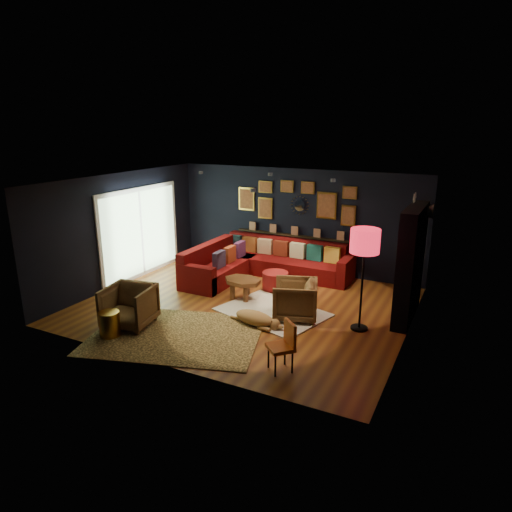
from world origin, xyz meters
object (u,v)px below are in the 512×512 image
at_px(armchair_right, 295,298).
at_px(floor_lamp, 365,245).
at_px(dog, 255,315).
at_px(pouf, 275,280).
at_px(sectional, 258,264).
at_px(armchair_left, 129,304).
at_px(gold_stool, 110,324).
at_px(coffee_table, 242,283).
at_px(orange_chair, 284,342).

bearing_deg(armchair_right, floor_lamp, 74.19).
bearing_deg(dog, pouf, 111.42).
distance_m(sectional, armchair_right, 2.62).
relative_size(armchair_left, gold_stool, 1.85).
distance_m(pouf, armchair_right, 1.63).
height_order(coffee_table, dog, coffee_table).
xyz_separation_m(sectional, orange_chair, (2.36, -3.82, 0.14)).
height_order(pouf, armchair_left, armchair_left).
bearing_deg(armchair_left, floor_lamp, 14.17).
bearing_deg(pouf, floor_lamp, -27.93).
bearing_deg(gold_stool, armchair_left, 88.07).
bearing_deg(orange_chair, sectional, 164.68).
xyz_separation_m(sectional, armchair_right, (1.77, -1.93, 0.10)).
distance_m(pouf, orange_chair, 3.54).
bearing_deg(gold_stool, pouf, 64.62).
relative_size(armchair_right, gold_stool, 1.81).
relative_size(coffee_table, gold_stool, 2.05).
relative_size(armchair_right, floor_lamp, 0.44).
bearing_deg(dog, armchair_left, -144.34).
relative_size(pouf, orange_chair, 0.75).
bearing_deg(armchair_right, gold_stool, -69.10).
distance_m(gold_stool, dog, 2.63).
bearing_deg(armchair_left, pouf, 50.67).
height_order(pouf, armchair_right, armchair_right).
xyz_separation_m(sectional, pouf, (0.78, -0.66, -0.10)).
height_order(armchair_left, orange_chair, armchair_left).
distance_m(pouf, floor_lamp, 2.91).
relative_size(floor_lamp, dog, 1.67).
distance_m(sectional, pouf, 1.03).
bearing_deg(pouf, armchair_left, -118.73).
bearing_deg(gold_stool, sectional, 78.05).
relative_size(sectional, dog, 2.99).
height_order(orange_chair, floor_lamp, floor_lamp).
xyz_separation_m(armchair_left, gold_stool, (-0.02, -0.50, -0.20)).
relative_size(sectional, armchair_right, 4.04).
height_order(armchair_right, dog, armchair_right).
relative_size(gold_stool, floor_lamp, 0.24).
height_order(coffee_table, gold_stool, gold_stool).
distance_m(armchair_right, orange_chair, 1.98).
xyz_separation_m(pouf, armchair_right, (1.00, -1.27, 0.20)).
bearing_deg(pouf, gold_stool, -115.38).
distance_m(coffee_table, armchair_left, 2.48).
distance_m(coffee_table, gold_stool, 2.93).
bearing_deg(gold_stool, armchair_right, 40.00).
height_order(coffee_table, armchair_left, armchair_left).
relative_size(armchair_left, floor_lamp, 0.45).
bearing_deg(coffee_table, gold_stool, -115.65).
xyz_separation_m(armchair_right, orange_chair, (0.59, -1.89, 0.04)).
bearing_deg(floor_lamp, gold_stool, -149.57).
height_order(coffee_table, armchair_right, armchair_right).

